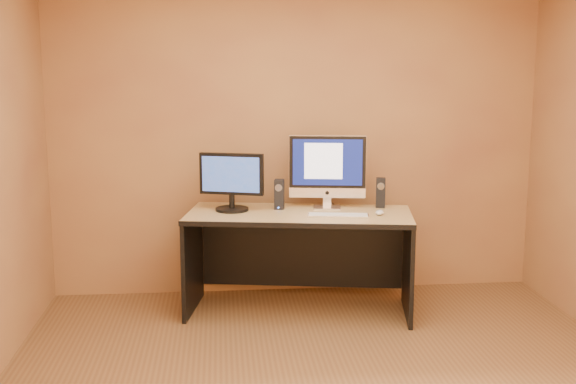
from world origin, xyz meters
name	(u,v)px	position (x,y,z in m)	size (l,w,h in m)	color
walls	(335,173)	(0.00, 0.00, 1.30)	(4.00, 4.00, 2.60)	#A37741
desk	(299,263)	(-0.04, 1.43, 0.39)	(1.68, 0.74, 0.78)	tan
imac	(327,171)	(0.20, 1.59, 1.07)	(0.60, 0.22, 0.58)	silver
second_monitor	(232,182)	(-0.54, 1.56, 1.00)	(0.51, 0.25, 0.44)	black
speaker_left	(279,194)	(-0.18, 1.59, 0.89)	(0.07, 0.08, 0.23)	black
speaker_right	(381,193)	(0.62, 1.58, 0.89)	(0.07, 0.08, 0.23)	black
keyboard	(338,215)	(0.23, 1.27, 0.79)	(0.45, 0.12, 0.02)	silver
mouse	(380,212)	(0.55, 1.30, 0.80)	(0.06, 0.11, 0.04)	silver
cable_a	(335,205)	(0.27, 1.68, 0.78)	(0.01, 0.01, 0.23)	black
cable_b	(328,205)	(0.22, 1.69, 0.78)	(0.01, 0.01, 0.19)	black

